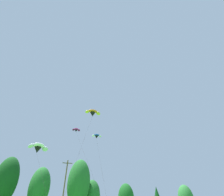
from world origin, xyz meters
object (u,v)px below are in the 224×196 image
object	(u,v)px
utility_pole	(64,189)
parafoil_kite_mid_blue_white	(97,136)
parafoil_kite_far_orange	(93,113)
parafoil_kite_low_magenta	(76,130)
parafoil_kite_high_white	(38,147)

from	to	relation	value
utility_pole	parafoil_kite_mid_blue_white	bearing A→B (deg)	11.14
parafoil_kite_mid_blue_white	parafoil_kite_far_orange	xyz separation A→B (m)	(-3.64, -13.50, -0.68)
parafoil_kite_mid_blue_white	parafoil_kite_low_magenta	world-z (taller)	parafoil_kite_low_magenta
parafoil_kite_high_white	parafoil_kite_mid_blue_white	xyz separation A→B (m)	(12.05, 13.33, 8.29)
parafoil_kite_high_white	parafoil_kite_far_orange	size ratio (longest dim) A/B	0.79
parafoil_kite_low_magenta	parafoil_kite_high_white	bearing A→B (deg)	-117.27
utility_pole	parafoil_kite_far_orange	bearing A→B (deg)	-76.24
parafoil_kite_far_orange	parafoil_kite_low_magenta	bearing A→B (deg)	98.77
parafoil_kite_high_white	parafoil_kite_far_orange	bearing A→B (deg)	-1.15
parafoil_kite_high_white	parafoil_kite_mid_blue_white	size ratio (longest dim) A/B	0.65
parafoil_kite_low_magenta	parafoil_kite_far_orange	bearing A→B (deg)	-81.23
parafoil_kite_far_orange	parafoil_kite_mid_blue_white	bearing A→B (deg)	74.91
utility_pole	parafoil_kite_low_magenta	world-z (taller)	parafoil_kite_low_magenta
parafoil_kite_mid_blue_white	parafoil_kite_high_white	bearing A→B (deg)	-132.13
parafoil_kite_high_white	parafoil_kite_low_magenta	size ratio (longest dim) A/B	0.68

